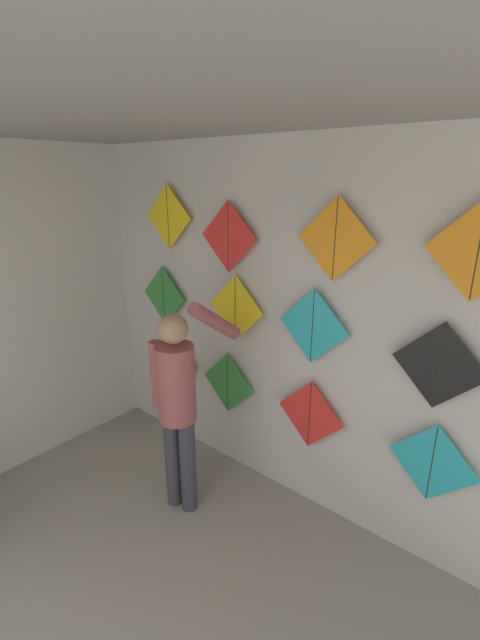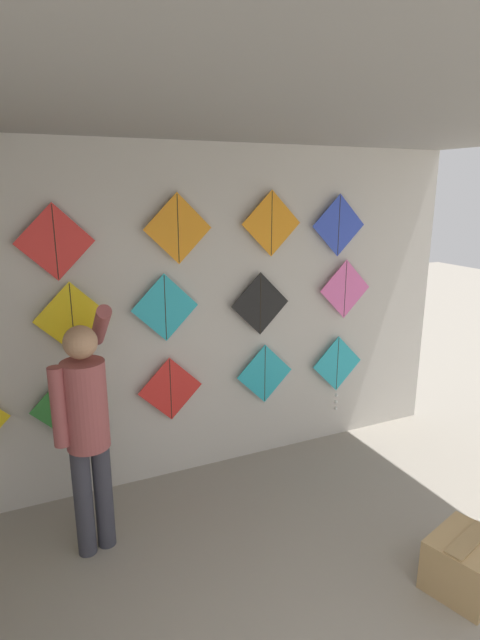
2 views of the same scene
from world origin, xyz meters
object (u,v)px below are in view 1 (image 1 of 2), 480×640
at_px(kite_0, 175,365).
at_px(kite_2, 310,414).
at_px(shopkeeper, 178,397).
at_px(kite_3, 432,463).
at_px(kite_11, 228,237).
at_px(kite_1, 228,383).
at_px(kite_8, 439,366).
at_px(kite_7, 313,326).
at_px(kite_5, 164,296).
at_px(kite_12, 335,239).
at_px(kite_13, 478,251).
at_px(kite_10, 168,217).
at_px(kite_6, 236,308).

xyz_separation_m(kite_0, kite_2, (1.50, 0.00, 0.04)).
relative_size(shopkeeper, kite_0, 2.27).
bearing_deg(kite_3, kite_11, 180.00).
relative_size(kite_1, kite_8, 1.00).
bearing_deg(kite_3, shopkeeper, -158.95).
distance_m(kite_1, kite_7, 1.07).
bearing_deg(shopkeeper, kite_5, 130.95).
bearing_deg(kite_0, kite_1, 0.08).
bearing_deg(kite_12, shopkeeper, -143.82).
distance_m(kite_0, kite_1, 0.68).
bearing_deg(kite_3, kite_1, 180.00).
relative_size(kite_3, kite_5, 1.00).
height_order(kite_12, kite_13, kite_13).
height_order(kite_2, kite_3, kite_2).
bearing_deg(kite_3, kite_5, 180.00).
height_order(kite_2, kite_5, kite_5).
height_order(kite_11, kite_13, kite_13).
distance_m(kite_0, kite_10, 1.40).
distance_m(kite_5, kite_7, 1.59).
bearing_deg(kite_6, kite_5, 180.00).
distance_m(kite_6, kite_10, 1.01).
bearing_deg(kite_13, kite_6, 180.00).
height_order(kite_3, kite_8, kite_8).
relative_size(kite_6, kite_8, 1.00).
bearing_deg(shopkeeper, kite_2, 27.34).
height_order(kite_0, kite_6, kite_6).
height_order(kite_2, kite_10, kite_10).
relative_size(kite_2, kite_11, 1.00).
bearing_deg(kite_11, kite_6, 0.00).
xyz_separation_m(kite_6, kite_10, (-0.76, 0.00, 0.67)).
height_order(kite_6, kite_11, kite_11).
relative_size(kite_3, kite_13, 1.00).
relative_size(kite_5, kite_6, 1.00).
relative_size(kite_0, kite_13, 1.38).
xyz_separation_m(kite_1, kite_3, (1.71, 0.00, 0.00)).
relative_size(kite_6, kite_13, 1.00).
height_order(kite_3, kite_6, kite_6).
bearing_deg(kite_10, kite_8, 0.00).
relative_size(kite_8, kite_13, 1.00).
xyz_separation_m(kite_1, kite_11, (0.02, 0.00, 1.26)).
height_order(kite_8, kite_13, kite_13).
distance_m(kite_0, kite_8, 2.43).
bearing_deg(kite_8, kite_5, 180.00).
bearing_deg(kite_8, kite_10, 180.00).
bearing_deg(kite_11, kite_0, -179.92).
bearing_deg(kite_6, kite_10, 180.00).
distance_m(kite_3, kite_11, 2.10).
distance_m(kite_5, kite_13, 2.63).
relative_size(shopkeeper, kite_8, 3.12).
distance_m(kite_0, kite_13, 2.79).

